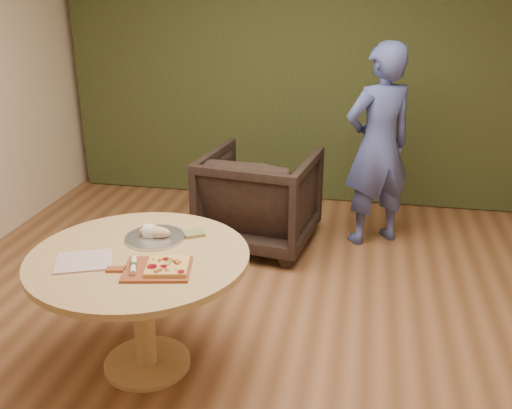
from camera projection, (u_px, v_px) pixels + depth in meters
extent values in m
cube|color=brown|center=(238.00, 357.00, 3.57)|extent=(5.00, 6.00, 0.02)
cube|color=beige|center=(302.00, 63.00, 5.80)|extent=(5.00, 0.02, 2.80)
cube|color=#2B3417|center=(301.00, 65.00, 5.70)|extent=(4.80, 0.14, 2.78)
cylinder|color=tan|center=(148.00, 362.00, 3.47)|extent=(0.52, 0.52, 0.03)
cylinder|color=tan|center=(144.00, 315.00, 3.35)|extent=(0.13, 0.13, 0.68)
cylinder|color=tan|center=(139.00, 257.00, 3.21)|extent=(1.25, 1.25, 0.04)
cube|color=brown|center=(157.00, 269.00, 3.02)|extent=(0.40, 0.34, 0.01)
cube|color=brown|center=(116.00, 269.00, 3.02)|extent=(0.11, 0.07, 0.01)
cube|color=#E7B65A|center=(168.00, 266.00, 3.01)|extent=(0.26, 0.26, 0.02)
cylinder|color=maroon|center=(152.00, 266.00, 2.98)|extent=(0.05, 0.05, 0.00)
cylinder|color=maroon|center=(177.00, 262.00, 3.03)|extent=(0.04, 0.04, 0.00)
cylinder|color=maroon|center=(165.00, 259.00, 3.06)|extent=(0.04, 0.04, 0.00)
cylinder|color=maroon|center=(163.00, 266.00, 2.98)|extent=(0.04, 0.04, 0.00)
cylinder|color=maroon|center=(181.00, 272.00, 2.93)|extent=(0.04, 0.04, 0.00)
cube|color=tan|center=(165.00, 265.00, 2.99)|extent=(0.02, 0.02, 0.01)
cube|color=tan|center=(178.00, 263.00, 3.01)|extent=(0.02, 0.02, 0.01)
cube|color=tan|center=(175.00, 260.00, 3.04)|extent=(0.03, 0.03, 0.01)
cube|color=tan|center=(160.00, 260.00, 3.05)|extent=(0.02, 0.02, 0.01)
cube|color=tan|center=(156.00, 271.00, 2.93)|extent=(0.02, 0.02, 0.01)
cube|color=tan|center=(160.00, 269.00, 2.94)|extent=(0.03, 0.03, 0.01)
cube|color=#2E7C1B|center=(168.00, 270.00, 2.95)|extent=(0.01, 0.01, 0.00)
cube|color=#2E7C1B|center=(153.00, 259.00, 3.06)|extent=(0.01, 0.01, 0.00)
cube|color=#2E7C1B|center=(170.00, 258.00, 3.07)|extent=(0.01, 0.01, 0.00)
cube|color=#2E7C1B|center=(170.00, 263.00, 3.02)|extent=(0.01, 0.01, 0.00)
cube|color=#2E7C1B|center=(172.00, 261.00, 3.04)|extent=(0.01, 0.01, 0.00)
cube|color=#2E7C1B|center=(176.00, 269.00, 2.96)|extent=(0.01, 0.01, 0.00)
cube|color=#2E7C1B|center=(171.00, 260.00, 3.06)|extent=(0.01, 0.01, 0.00)
cube|color=#2E7C1B|center=(177.00, 263.00, 3.02)|extent=(0.01, 0.01, 0.00)
cube|color=#2E7C1B|center=(175.00, 259.00, 3.06)|extent=(0.01, 0.01, 0.00)
cube|color=#2E7C1B|center=(168.00, 261.00, 3.04)|extent=(0.01, 0.01, 0.00)
cube|color=#944367|center=(167.00, 265.00, 3.00)|extent=(0.03, 0.03, 0.00)
cube|color=#944367|center=(174.00, 260.00, 3.06)|extent=(0.03, 0.01, 0.00)
cube|color=#944367|center=(166.00, 269.00, 2.96)|extent=(0.01, 0.03, 0.00)
cube|color=#944367|center=(167.00, 260.00, 3.05)|extent=(0.02, 0.03, 0.00)
cube|color=#944367|center=(159.00, 268.00, 2.97)|extent=(0.03, 0.01, 0.00)
cube|color=#944367|center=(153.00, 267.00, 2.98)|extent=(0.03, 0.02, 0.00)
cube|color=#944367|center=(166.00, 270.00, 2.94)|extent=(0.02, 0.03, 0.00)
cylinder|color=silver|center=(134.00, 266.00, 3.01)|extent=(0.09, 0.17, 0.03)
cylinder|color=#194C26|center=(134.00, 266.00, 3.01)|extent=(0.04, 0.04, 0.03)
cube|color=silver|center=(134.00, 258.00, 3.10)|extent=(0.03, 0.04, 0.00)
cube|color=white|center=(84.00, 261.00, 3.11)|extent=(0.37, 0.34, 0.01)
cylinder|color=silver|center=(155.00, 238.00, 3.40)|extent=(0.35, 0.35, 0.01)
cylinder|color=silver|center=(155.00, 237.00, 3.39)|extent=(0.36, 0.36, 0.02)
ellipsoid|color=tan|center=(155.00, 232.00, 3.38)|extent=(0.19, 0.08, 0.07)
cylinder|color=silver|center=(150.00, 232.00, 3.39)|extent=(0.06, 0.09, 0.09)
cube|color=#5D642D|center=(194.00, 233.00, 3.44)|extent=(0.15, 0.15, 0.02)
imported|color=black|center=(260.00, 194.00, 4.92)|extent=(1.02, 0.97, 0.93)
imported|color=#445197|center=(378.00, 146.00, 4.84)|extent=(0.76, 0.69, 1.75)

